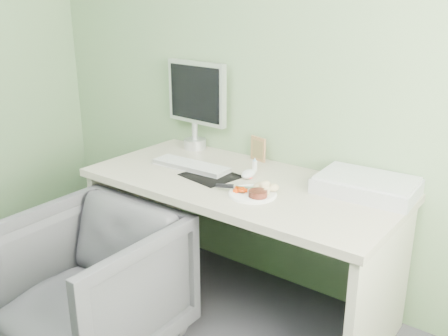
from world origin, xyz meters
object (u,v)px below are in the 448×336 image
Objects in this scene: monitor at (196,100)px; desk_chair at (92,284)px; desk at (240,214)px; scanner at (366,186)px; plate at (253,194)px.

monitor is 0.71× the size of desk_chair.
scanner is at bearing 20.67° from desk.
plate is 0.31× the size of desk_chair.
monitor is at bearing 147.99° from plate.
desk is 3.06× the size of monitor.
scanner is (0.57, 0.22, 0.22)m from desk.
monitor is 1.23m from desk_chair.
desk_chair is (-0.94, -0.90, -0.43)m from scanner.
plate is 0.86m from desk_chair.
scanner is 0.87× the size of monitor.
plate is (0.16, -0.13, 0.19)m from desk.
desk is 0.81m from desk_chair.
desk_chair is (-0.52, -0.56, -0.40)m from plate.
monitor reaches higher than desk_chair.
scanner is at bearing 39.73° from plate.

